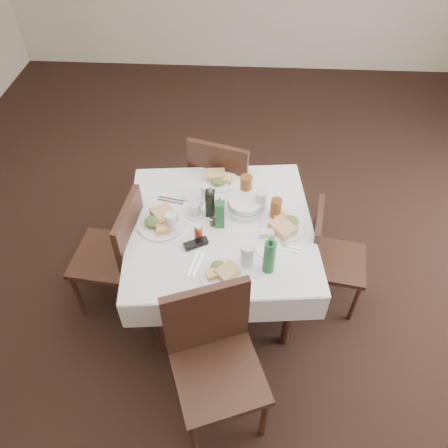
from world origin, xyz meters
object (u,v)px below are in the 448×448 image
chair_south (213,352)px  oil_cruet_dark (210,202)px  dining_table (220,234)px  chair_west (119,250)px  water_n (205,193)px  water_w (171,222)px  bread_basket (245,206)px  ketchup_bottle (198,232)px  chair_east (327,253)px  oil_cruet_green (220,213)px  water_e (261,201)px  coffee_mug (195,209)px  green_bottle (269,256)px  chair_north (223,181)px  water_s (247,255)px

chair_south → oil_cruet_dark: (-0.08, 0.88, 0.30)m
dining_table → oil_cruet_dark: 0.23m
chair_west → water_n: size_ratio=8.36×
water_n → water_w: (-0.19, -0.30, 0.01)m
bread_basket → ketchup_bottle: bearing=-136.1°
chair_east → chair_west: size_ratio=0.87×
oil_cruet_dark → oil_cruet_green: same height
chair_east → bread_basket: bearing=170.2°
chair_east → ketchup_bottle: bearing=-168.6°
water_w → ketchup_bottle: 0.19m
water_w → water_e: bearing=21.6°
dining_table → coffee_mug: bearing=154.3°
oil_cruet_dark → green_bottle: (0.37, -0.44, 0.01)m
chair_north → water_w: bearing=-110.8°
oil_cruet_dark → ketchup_bottle: 0.23m
dining_table → oil_cruet_dark: (-0.07, 0.09, 0.20)m
ketchup_bottle → bread_basket: bearing=43.9°
dining_table → chair_south: size_ratio=1.31×
chair_east → water_e: size_ratio=5.64×
water_e → coffee_mug: (-0.43, -0.07, -0.03)m
oil_cruet_dark → chair_east: bearing=-3.1°
water_n → water_s: bearing=-61.7°
chair_east → bread_basket: size_ratio=3.48×
chair_north → oil_cruet_green: oil_cruet_green is taller
chair_east → ketchup_bottle: ketchup_bottle is taller
water_e → bread_basket: 0.11m
chair_west → oil_cruet_green: bearing=5.7°
water_w → oil_cruet_green: size_ratio=0.54×
water_e → oil_cruet_green: 0.31m
chair_east → oil_cruet_green: size_ratio=3.37×
chair_north → chair_east: 0.98m
chair_south → coffee_mug: bearing=102.0°
water_s → water_w: (-0.48, 0.24, -0.01)m
green_bottle → chair_west: bearing=164.4°
oil_cruet_dark → green_bottle: green_bottle is taller
water_e → chair_north: bearing=118.9°
chair_east → bread_basket: 0.67m
water_e → water_w: (-0.56, -0.22, -0.01)m
water_s → ketchup_bottle: size_ratio=1.30×
water_w → green_bottle: bearing=-25.3°
chair_south → ketchup_bottle: bearing=101.8°
chair_south → oil_cruet_green: size_ratio=4.04×
bread_basket → chair_west: bearing=-165.3°
bread_basket → coffee_mug: 0.33m
dining_table → oil_cruet_dark: size_ratio=5.25×
coffee_mug → water_n: bearing=68.7°
water_s → green_bottle: (0.12, -0.04, 0.05)m
bread_basket → oil_cruet_dark: bearing=-166.1°
water_s → water_w: size_ratio=1.08×
bread_basket → oil_cruet_green: 0.23m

